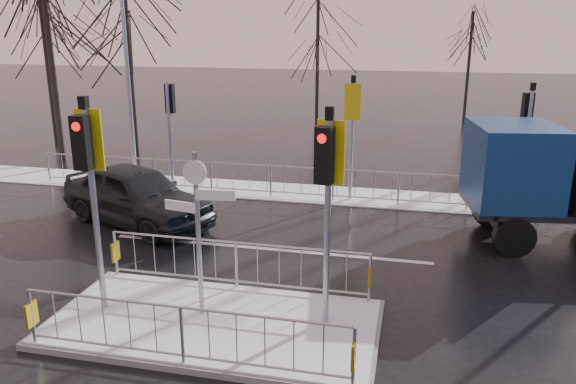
% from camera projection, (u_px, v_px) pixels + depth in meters
% --- Properties ---
extents(ground, '(120.00, 120.00, 0.00)m').
position_uv_depth(ground, '(214.00, 327.00, 10.29)').
color(ground, black).
rests_on(ground, ground).
extents(snow_verge, '(30.00, 2.00, 0.04)m').
position_uv_depth(snow_verge, '(305.00, 193.00, 18.31)').
color(snow_verge, white).
rests_on(snow_verge, ground).
extents(lane_markings, '(8.00, 11.38, 0.01)m').
position_uv_depth(lane_markings, '(207.00, 336.00, 9.98)').
color(lane_markings, silver).
rests_on(lane_markings, ground).
extents(traffic_island, '(6.00, 3.04, 4.15)m').
position_uv_depth(traffic_island, '(213.00, 307.00, 10.19)').
color(traffic_island, slate).
rests_on(traffic_island, ground).
extents(far_kerb_fixtures, '(18.00, 0.65, 3.83)m').
position_uv_depth(far_kerb_fixtures, '(311.00, 168.00, 17.49)').
color(far_kerb_fixtures, '#949AA1').
rests_on(far_kerb_fixtures, ground).
extents(car_far_lane, '(5.15, 3.70, 1.63)m').
position_uv_depth(car_far_lane, '(137.00, 195.00, 15.42)').
color(car_far_lane, black).
rests_on(car_far_lane, ground).
extents(flatbed_truck, '(6.74, 3.28, 3.00)m').
position_uv_depth(flatbed_truck, '(549.00, 181.00, 13.88)').
color(flatbed_truck, black).
rests_on(flatbed_truck, ground).
extents(tree_near_a, '(4.75, 4.75, 8.97)m').
position_uv_depth(tree_near_a, '(45.00, 2.00, 21.04)').
color(tree_near_a, black).
rests_on(tree_near_a, ground).
extents(tree_near_b, '(4.00, 4.00, 7.55)m').
position_uv_depth(tree_near_b, '(127.00, 29.00, 22.19)').
color(tree_near_b, black).
rests_on(tree_near_b, ground).
extents(tree_near_c, '(3.50, 3.50, 6.61)m').
position_uv_depth(tree_near_c, '(45.00, 44.00, 24.26)').
color(tree_near_c, black).
rests_on(tree_near_c, ground).
extents(tree_far_a, '(3.75, 3.75, 7.08)m').
position_uv_depth(tree_far_a, '(318.00, 34.00, 29.87)').
color(tree_far_a, black).
rests_on(tree_far_a, ground).
extents(tree_far_b, '(3.25, 3.25, 6.14)m').
position_uv_depth(tree_far_b, '(470.00, 46.00, 30.21)').
color(tree_far_b, black).
rests_on(tree_far_b, ground).
extents(street_lamp_left, '(1.25, 0.18, 8.20)m').
position_uv_depth(street_lamp_left, '(128.00, 49.00, 19.24)').
color(street_lamp_left, '#949AA1').
rests_on(street_lamp_left, ground).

